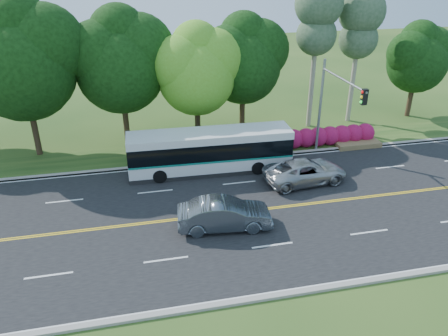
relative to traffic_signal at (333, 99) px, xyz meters
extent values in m
plane|color=#244617|center=(-6.49, -5.40, -4.67)|extent=(120.00, 120.00, 0.00)
cube|color=black|center=(-6.49, -5.40, -4.66)|extent=(60.00, 14.00, 0.02)
cube|color=gray|center=(-6.49, 1.75, -4.60)|extent=(60.00, 0.30, 0.15)
cube|color=gray|center=(-6.49, -12.55, -4.60)|extent=(60.00, 0.30, 0.15)
cube|color=#244617|center=(-6.49, 3.60, -4.62)|extent=(60.00, 4.00, 0.10)
cube|color=gold|center=(-6.49, -5.48, -4.65)|extent=(57.00, 0.10, 0.00)
cube|color=gold|center=(-6.49, -5.32, -4.65)|extent=(57.00, 0.10, 0.00)
cube|color=silver|center=(-17.99, -8.90, -4.65)|extent=(2.20, 0.12, 0.00)
cube|color=silver|center=(-12.49, -8.90, -4.65)|extent=(2.20, 0.12, 0.00)
cube|color=silver|center=(-6.99, -8.90, -4.65)|extent=(2.20, 0.12, 0.00)
cube|color=silver|center=(-1.49, -8.90, -4.65)|extent=(2.20, 0.12, 0.00)
cube|color=silver|center=(-17.99, -1.90, -4.65)|extent=(2.20, 0.12, 0.00)
cube|color=silver|center=(-12.49, -1.90, -4.65)|extent=(2.20, 0.12, 0.00)
cube|color=silver|center=(-6.99, -1.90, -4.65)|extent=(2.20, 0.12, 0.00)
cube|color=silver|center=(-1.49, -1.90, -4.65)|extent=(2.20, 0.12, 0.00)
cube|color=silver|center=(4.01, -1.90, -4.65)|extent=(2.20, 0.12, 0.00)
cube|color=silver|center=(-6.49, 1.45, -4.65)|extent=(57.00, 0.12, 0.00)
cube|color=silver|center=(-6.49, -12.25, -4.65)|extent=(57.00, 0.12, 0.00)
cylinder|color=black|center=(-20.49, 5.60, -2.69)|extent=(0.44, 0.44, 3.96)
sphere|color=black|center=(-20.49, 5.60, 1.81)|extent=(7.20, 7.20, 7.20)
sphere|color=black|center=(-18.87, 5.90, 3.25)|extent=(5.76, 5.76, 5.76)
sphere|color=black|center=(-20.39, 6.00, 4.51)|extent=(4.68, 4.68, 4.68)
cylinder|color=black|center=(-13.99, 6.60, -2.87)|extent=(0.44, 0.44, 3.60)
sphere|color=black|center=(-13.99, 6.60, 1.24)|extent=(6.60, 6.60, 6.60)
sphere|color=black|center=(-12.51, 6.90, 2.56)|extent=(5.28, 5.28, 5.28)
sphere|color=black|center=(-15.31, 6.40, 2.39)|extent=(4.95, 4.95, 4.95)
sphere|color=black|center=(-13.89, 7.00, 3.71)|extent=(4.29, 4.29, 4.29)
cylinder|color=black|center=(-8.49, 5.60, -3.05)|extent=(0.44, 0.44, 3.24)
sphere|color=#5F9A1F|center=(-8.49, 5.60, 0.60)|extent=(5.80, 5.80, 5.80)
sphere|color=#5F9A1F|center=(-7.19, 5.90, 1.76)|extent=(4.64, 4.64, 4.64)
sphere|color=#5F9A1F|center=(-9.65, 5.40, 1.61)|extent=(4.35, 4.35, 4.35)
sphere|color=#5F9A1F|center=(-8.39, 6.00, 2.77)|extent=(3.77, 3.77, 3.77)
cylinder|color=black|center=(-4.49, 7.10, -2.96)|extent=(0.44, 0.44, 3.42)
sphere|color=black|center=(-4.49, 7.10, 0.85)|extent=(6.00, 6.00, 6.00)
sphere|color=black|center=(-3.14, 7.40, 2.05)|extent=(4.80, 4.80, 4.80)
sphere|color=black|center=(-5.69, 6.90, 1.90)|extent=(4.50, 4.50, 4.50)
sphere|color=black|center=(-4.39, 7.50, 3.10)|extent=(3.90, 3.90, 3.90)
cylinder|color=gray|center=(1.51, 7.10, 0.23)|extent=(0.40, 0.40, 9.80)
sphere|color=#324D30|center=(1.51, 7.10, 3.03)|extent=(3.23, 3.23, 3.23)
sphere|color=#324D30|center=(1.51, 7.10, 5.41)|extent=(3.80, 3.80, 3.80)
cylinder|color=gray|center=(5.51, 7.60, -0.12)|extent=(0.40, 0.40, 9.10)
sphere|color=#324D30|center=(5.51, 7.60, 2.48)|extent=(3.23, 3.23, 3.23)
sphere|color=#324D30|center=(5.51, 7.60, 4.69)|extent=(3.80, 3.80, 3.80)
cylinder|color=black|center=(11.51, 7.60, -3.14)|extent=(0.44, 0.44, 3.06)
sphere|color=black|center=(11.51, 7.60, 0.21)|extent=(5.20, 5.20, 5.20)
sphere|color=black|center=(12.68, 7.90, 1.25)|extent=(4.16, 4.16, 4.16)
sphere|color=black|center=(10.47, 7.40, 1.12)|extent=(3.90, 3.90, 3.90)
sphere|color=black|center=(11.61, 8.00, 2.16)|extent=(3.38, 3.38, 3.38)
sphere|color=maroon|center=(-3.49, 2.80, -3.92)|extent=(1.50, 1.50, 1.50)
sphere|color=maroon|center=(-2.49, 2.80, -3.92)|extent=(1.50, 1.50, 1.50)
sphere|color=maroon|center=(-1.49, 2.80, -3.92)|extent=(1.50, 1.50, 1.50)
sphere|color=maroon|center=(-0.49, 2.80, -3.92)|extent=(1.50, 1.50, 1.50)
sphere|color=maroon|center=(0.51, 2.80, -3.92)|extent=(1.50, 1.50, 1.50)
sphere|color=maroon|center=(1.51, 2.80, -3.92)|extent=(1.50, 1.50, 1.50)
sphere|color=maroon|center=(2.51, 2.80, -3.92)|extent=(1.50, 1.50, 1.50)
sphere|color=maroon|center=(3.51, 2.80, -3.92)|extent=(1.50, 1.50, 1.50)
sphere|color=maroon|center=(4.51, 2.80, -3.92)|extent=(1.50, 1.50, 1.50)
cube|color=brown|center=(3.51, 2.00, -4.47)|extent=(3.50, 1.40, 0.40)
cylinder|color=gray|center=(0.01, 1.90, -1.17)|extent=(0.20, 0.20, 7.00)
cylinder|color=gray|center=(0.01, -1.10, 1.63)|extent=(0.14, 6.00, 0.14)
cube|color=black|center=(0.01, -3.90, 1.33)|extent=(0.32, 0.28, 0.95)
sphere|color=red|center=(-0.16, -3.90, 1.63)|extent=(0.18, 0.18, 0.18)
sphere|color=yellow|center=(-0.16, -3.90, 1.33)|extent=(0.18, 0.18, 0.18)
sphere|color=#19D833|center=(-0.16, -3.90, 1.03)|extent=(0.18, 0.18, 0.18)
cube|color=silver|center=(-8.51, 0.26, -3.87)|extent=(11.10, 2.64, 0.91)
cube|color=black|center=(-8.51, 0.26, -2.85)|extent=(11.04, 2.67, 1.14)
cube|color=silver|center=(-8.51, 0.26, -2.02)|extent=(11.10, 2.64, 0.51)
cube|color=#0C7060|center=(-8.51, 0.26, -3.47)|extent=(11.05, 2.68, 0.13)
cube|color=black|center=(-14.00, 0.41, -2.76)|extent=(0.12, 2.16, 1.57)
cube|color=#19E54C|center=(-13.99, 0.41, -1.88)|extent=(0.09, 1.41, 0.20)
cube|color=black|center=(-8.51, 0.26, -4.49)|extent=(11.10, 2.54, 0.32)
cylinder|color=black|center=(-12.07, -0.74, -4.19)|extent=(0.93, 0.28, 0.92)
cylinder|color=black|center=(-12.01, 1.45, -4.19)|extent=(0.93, 0.28, 0.92)
cylinder|color=black|center=(-5.45, -0.92, -4.19)|extent=(0.93, 0.28, 0.92)
cylinder|color=black|center=(-5.39, 1.28, -4.19)|extent=(0.93, 0.28, 0.92)
imported|color=#555E67|center=(-9.06, -6.77, -3.81)|extent=(5.26, 2.30, 1.68)
imported|color=#AEB0B2|center=(-2.74, -2.68, -3.89)|extent=(5.69, 3.04, 1.52)
camera|label=1|loc=(-13.40, -26.41, 8.95)|focal=35.00mm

